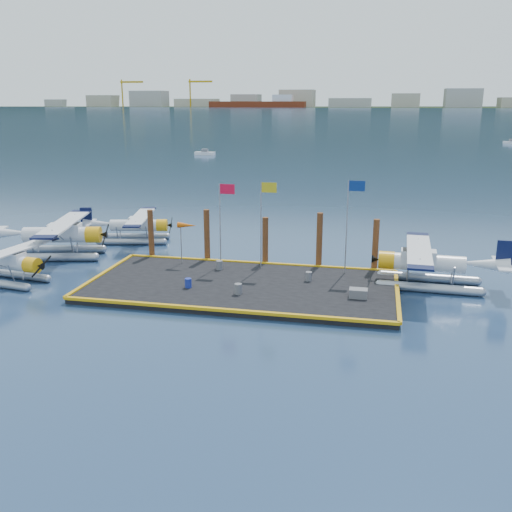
{
  "coord_description": "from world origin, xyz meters",
  "views": [
    {
      "loc": [
        8.35,
        -34.83,
        12.16
      ],
      "look_at": [
        0.52,
        2.0,
        1.78
      ],
      "focal_mm": 40.0,
      "sensor_mm": 36.0,
      "label": 1
    }
  ],
  "objects_px": {
    "crate": "(358,293)",
    "piling_1": "(207,237)",
    "seaplane_d": "(424,265)",
    "flagpole_yellow": "(264,212)",
    "seaplane_a": "(7,264)",
    "flagpole_red": "(223,212)",
    "piling_3": "(319,242)",
    "piling_4": "(375,247)",
    "seaplane_c": "(137,227)",
    "piling_0": "(151,235)",
    "drum_4": "(309,276)",
    "flagpole_blue": "(350,213)",
    "piling_2": "(265,243)",
    "windsock": "(187,226)",
    "drum_5": "(219,265)",
    "drum_1": "(238,289)",
    "seaplane_b": "(60,237)",
    "drum_3": "(188,283)"
  },
  "relations": [
    {
      "from": "drum_3",
      "to": "crate",
      "type": "xyz_separation_m",
      "value": [
        10.83,
        0.32,
        -0.03
      ]
    },
    {
      "from": "drum_1",
      "to": "seaplane_c",
      "type": "bearing_deg",
      "value": 133.73
    },
    {
      "from": "drum_3",
      "to": "piling_0",
      "type": "height_order",
      "value": "piling_0"
    },
    {
      "from": "seaplane_d",
      "to": "windsock",
      "type": "height_order",
      "value": "windsock"
    },
    {
      "from": "piling_0",
      "to": "windsock",
      "type": "bearing_deg",
      "value": -24.73
    },
    {
      "from": "seaplane_c",
      "to": "drum_1",
      "type": "distance_m",
      "value": 17.72
    },
    {
      "from": "seaplane_c",
      "to": "windsock",
      "type": "distance_m",
      "value": 10.0
    },
    {
      "from": "flagpole_red",
      "to": "flagpole_yellow",
      "type": "distance_m",
      "value": 3.0
    },
    {
      "from": "seaplane_d",
      "to": "flagpole_blue",
      "type": "relative_size",
      "value": 1.51
    },
    {
      "from": "flagpole_yellow",
      "to": "flagpole_blue",
      "type": "height_order",
      "value": "flagpole_blue"
    },
    {
      "from": "seaplane_d",
      "to": "piling_2",
      "type": "distance_m",
      "value": 11.49
    },
    {
      "from": "flagpole_yellow",
      "to": "flagpole_blue",
      "type": "bearing_deg",
      "value": -0.0
    },
    {
      "from": "seaplane_a",
      "to": "drum_5",
      "type": "height_order",
      "value": "seaplane_a"
    },
    {
      "from": "drum_1",
      "to": "flagpole_blue",
      "type": "bearing_deg",
      "value": 42.33
    },
    {
      "from": "seaplane_a",
      "to": "drum_3",
      "type": "xyz_separation_m",
      "value": [
        12.75,
        0.49,
        -0.63
      ]
    },
    {
      "from": "drum_4",
      "to": "flagpole_blue",
      "type": "relative_size",
      "value": 0.09
    },
    {
      "from": "crate",
      "to": "piling_1",
      "type": "relative_size",
      "value": 0.26
    },
    {
      "from": "piling_0",
      "to": "piling_2",
      "type": "distance_m",
      "value": 9.0
    },
    {
      "from": "piling_3",
      "to": "piling_4",
      "type": "relative_size",
      "value": 1.07
    },
    {
      "from": "seaplane_a",
      "to": "seaplane_d",
      "type": "distance_m",
      "value": 28.15
    },
    {
      "from": "flagpole_red",
      "to": "piling_3",
      "type": "relative_size",
      "value": 1.4
    },
    {
      "from": "drum_4",
      "to": "crate",
      "type": "distance_m",
      "value": 4.34
    },
    {
      "from": "seaplane_a",
      "to": "drum_1",
      "type": "xyz_separation_m",
      "value": [
        16.22,
        -0.07,
        -0.6
      ]
    },
    {
      "from": "crate",
      "to": "piling_1",
      "type": "distance_m",
      "value": 13.43
    },
    {
      "from": "seaplane_d",
      "to": "flagpole_yellow",
      "type": "xyz_separation_m",
      "value": [
        -11.03,
        0.77,
        2.99
      ]
    },
    {
      "from": "piling_0",
      "to": "seaplane_c",
      "type": "bearing_deg",
      "value": 123.26
    },
    {
      "from": "seaplane_b",
      "to": "piling_0",
      "type": "bearing_deg",
      "value": 81.54
    },
    {
      "from": "seaplane_b",
      "to": "seaplane_c",
      "type": "relative_size",
      "value": 1.22
    },
    {
      "from": "seaplane_a",
      "to": "flagpole_yellow",
      "type": "distance_m",
      "value": 17.93
    },
    {
      "from": "crate",
      "to": "flagpole_blue",
      "type": "height_order",
      "value": "flagpole_blue"
    },
    {
      "from": "seaplane_b",
      "to": "piling_1",
      "type": "bearing_deg",
      "value": 79.76
    },
    {
      "from": "seaplane_a",
      "to": "flagpole_yellow",
      "type": "xyz_separation_m",
      "value": [
        16.67,
        5.8,
        3.18
      ]
    },
    {
      "from": "flagpole_red",
      "to": "piling_4",
      "type": "relative_size",
      "value": 1.5
    },
    {
      "from": "piling_2",
      "to": "flagpole_yellow",
      "type": "bearing_deg",
      "value": -82.79
    },
    {
      "from": "flagpole_yellow",
      "to": "seaplane_c",
      "type": "bearing_deg",
      "value": 151.38
    },
    {
      "from": "seaplane_a",
      "to": "drum_4",
      "type": "xyz_separation_m",
      "value": [
        20.2,
        3.52,
        -0.63
      ]
    },
    {
      "from": "windsock",
      "to": "piling_2",
      "type": "xyz_separation_m",
      "value": [
        5.53,
        1.6,
        -1.33
      ]
    },
    {
      "from": "seaplane_a",
      "to": "drum_1",
      "type": "bearing_deg",
      "value": 97.76
    },
    {
      "from": "piling_2",
      "to": "seaplane_c",
      "type": "bearing_deg",
      "value": 156.91
    },
    {
      "from": "crate",
      "to": "flagpole_blue",
      "type": "bearing_deg",
      "value": 100.39
    },
    {
      "from": "seaplane_b",
      "to": "piling_4",
      "type": "xyz_separation_m",
      "value": [
        24.43,
        0.62,
        0.36
      ]
    },
    {
      "from": "seaplane_a",
      "to": "crate",
      "type": "relative_size",
      "value": 7.81
    },
    {
      "from": "seaplane_b",
      "to": "seaplane_c",
      "type": "height_order",
      "value": "seaplane_b"
    },
    {
      "from": "piling_1",
      "to": "piling_3",
      "type": "bearing_deg",
      "value": 0.0
    },
    {
      "from": "drum_5",
      "to": "windsock",
      "type": "distance_m",
      "value": 3.8
    },
    {
      "from": "seaplane_a",
      "to": "drum_1",
      "type": "relative_size",
      "value": 13.01
    },
    {
      "from": "piling_0",
      "to": "piling_1",
      "type": "distance_m",
      "value": 4.5
    },
    {
      "from": "piling_3",
      "to": "drum_3",
      "type": "bearing_deg",
      "value": -138.15
    },
    {
      "from": "seaplane_d",
      "to": "flagpole_yellow",
      "type": "relative_size",
      "value": 1.58
    },
    {
      "from": "seaplane_a",
      "to": "crate",
      "type": "xyz_separation_m",
      "value": [
        23.58,
        0.8,
        -0.66
      ]
    }
  ]
}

